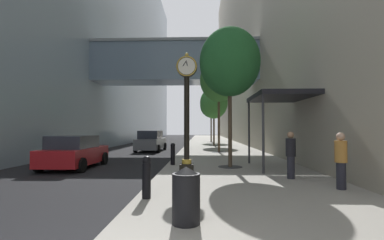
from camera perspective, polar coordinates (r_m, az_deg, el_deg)
name	(u,v)px	position (r m, az deg, el deg)	size (l,w,h in m)	color
ground_plane	(186,146)	(30.27, -1.31, -5.41)	(110.00, 110.00, 0.00)	black
sidewalk_right	(214,144)	(33.25, 4.57, -4.97)	(6.45, 80.00, 0.14)	#9E998E
building_block_left	(91,17)	(38.40, -20.29, 19.46)	(23.31, 80.00, 31.64)	#93A8B7
building_block_right	(277,8)	(37.43, 17.29, 21.36)	(9.00, 80.00, 33.16)	#A89E89
street_clock	(187,106)	(11.06, -1.11, 2.88)	(0.84, 0.55, 4.83)	black
bollard_nearest	(147,176)	(7.13, -9.45, -11.45)	(0.23, 0.23, 1.06)	black
bollard_third	(173,153)	(13.41, -4.01, -6.94)	(0.23, 0.23, 1.06)	black
street_tree_near	(230,62)	(13.06, 7.85, 11.81)	(2.79, 2.79, 6.45)	#333335
street_tree_mid_near	(219,81)	(20.92, 5.58, 8.17)	(2.82, 2.82, 7.03)	#333335
street_tree_mid_far	(214,103)	(28.65, 4.57, 3.56)	(2.88, 2.88, 6.11)	#333335
street_tree_far	(211,105)	(36.59, 3.99, 3.08)	(2.91, 2.91, 6.57)	#333335
trash_bin	(186,194)	(5.24, -1.25, -15.20)	(0.53, 0.53, 1.05)	black
pedestrian_walking	(341,159)	(9.09, 28.57, -7.19)	(0.46, 0.46, 1.64)	#23232D
pedestrian_by_clock	(291,154)	(10.29, 19.86, -6.63)	(0.48, 0.48, 1.65)	#23232D
storefront_awning	(279,98)	(13.00, 17.65, 4.40)	(2.40, 3.60, 3.30)	black
car_red_near	(74,152)	(14.39, -23.27, -6.17)	(2.11, 4.02, 1.56)	#AD191E
car_white_mid	(149,138)	(35.09, -8.84, -3.65)	(2.17, 4.25, 1.56)	silver
car_grey_far	(151,141)	(23.50, -8.54, -4.38)	(2.19, 4.59, 1.73)	slate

